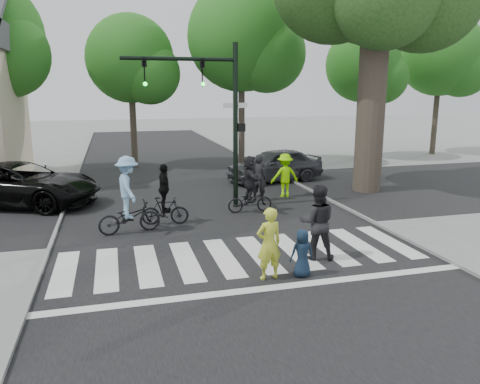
# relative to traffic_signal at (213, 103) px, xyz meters

# --- Properties ---
(ground) EXTENTS (120.00, 120.00, 0.00)m
(ground) POSITION_rel_traffic_signal_xyz_m (-0.35, -6.20, -3.90)
(ground) COLOR gray
(ground) RESTS_ON ground
(road_stem) EXTENTS (10.00, 70.00, 0.01)m
(road_stem) POSITION_rel_traffic_signal_xyz_m (-0.35, -1.20, -3.90)
(road_stem) COLOR black
(road_stem) RESTS_ON ground
(road_cross) EXTENTS (70.00, 10.00, 0.01)m
(road_cross) POSITION_rel_traffic_signal_xyz_m (-0.35, 1.80, -3.89)
(road_cross) COLOR black
(road_cross) RESTS_ON ground
(curb_left) EXTENTS (0.10, 70.00, 0.10)m
(curb_left) POSITION_rel_traffic_signal_xyz_m (-5.40, -1.20, -3.85)
(curb_left) COLOR gray
(curb_left) RESTS_ON ground
(curb_right) EXTENTS (0.10, 70.00, 0.10)m
(curb_right) POSITION_rel_traffic_signal_xyz_m (4.70, -1.20, -3.85)
(curb_right) COLOR gray
(curb_right) RESTS_ON ground
(crosswalk) EXTENTS (10.00, 3.85, 0.01)m
(crosswalk) POSITION_rel_traffic_signal_xyz_m (-0.35, -5.54, -3.89)
(crosswalk) COLOR silver
(crosswalk) RESTS_ON ground
(traffic_signal) EXTENTS (4.45, 0.29, 6.00)m
(traffic_signal) POSITION_rel_traffic_signal_xyz_m (0.00, 0.00, 0.00)
(traffic_signal) COLOR black
(traffic_signal) RESTS_ON ground
(bg_tree_2) EXTENTS (5.04, 4.80, 8.40)m
(bg_tree_2) POSITION_rel_traffic_signal_xyz_m (-2.11, 10.42, 1.88)
(bg_tree_2) COLOR brown
(bg_tree_2) RESTS_ON ground
(bg_tree_3) EXTENTS (6.30, 6.00, 10.20)m
(bg_tree_3) POSITION_rel_traffic_signal_xyz_m (3.95, 9.07, 3.04)
(bg_tree_3) COLOR brown
(bg_tree_3) RESTS_ON ground
(bg_tree_4) EXTENTS (4.83, 4.60, 8.15)m
(bg_tree_4) POSITION_rel_traffic_signal_xyz_m (11.88, 9.93, 1.73)
(bg_tree_4) COLOR brown
(bg_tree_4) RESTS_ON ground
(bg_tree_5) EXTENTS (5.67, 5.40, 9.30)m
(bg_tree_5) POSITION_rel_traffic_signal_xyz_m (17.92, 10.50, 2.46)
(bg_tree_5) COLOR brown
(bg_tree_5) RESTS_ON ground
(pedestrian_woman) EXTENTS (0.69, 0.50, 1.74)m
(pedestrian_woman) POSITION_rel_traffic_signal_xyz_m (-0.15, -6.87, -3.03)
(pedestrian_woman) COLOR #CFDF38
(pedestrian_woman) RESTS_ON ground
(pedestrian_child) EXTENTS (0.58, 0.39, 1.16)m
(pedestrian_child) POSITION_rel_traffic_signal_xyz_m (0.65, -6.94, -3.32)
(pedestrian_child) COLOR #132338
(pedestrian_child) RESTS_ON ground
(pedestrian_adult) EXTENTS (1.15, 1.01, 1.99)m
(pedestrian_adult) POSITION_rel_traffic_signal_xyz_m (1.49, -5.91, -2.91)
(pedestrian_adult) COLOR black
(pedestrian_adult) RESTS_ON ground
(cyclist_left) EXTENTS (1.99, 1.34, 2.41)m
(cyclist_left) POSITION_rel_traffic_signal_xyz_m (-3.17, -2.32, -2.85)
(cyclist_left) COLOR black
(cyclist_left) RESTS_ON ground
(cyclist_mid) EXTENTS (1.60, 0.99, 2.02)m
(cyclist_mid) POSITION_rel_traffic_signal_xyz_m (-2.00, -1.66, -3.07)
(cyclist_mid) COLOR black
(cyclist_mid) RESTS_ON ground
(cyclist_right) EXTENTS (1.64, 1.53, 2.07)m
(cyclist_right) POSITION_rel_traffic_signal_xyz_m (1.14, -0.90, -2.98)
(cyclist_right) COLOR black
(cyclist_right) RESTS_ON ground
(car_suv) EXTENTS (6.57, 4.86, 1.66)m
(car_suv) POSITION_rel_traffic_signal_xyz_m (-7.02, 2.35, -3.07)
(car_suv) COLOR black
(car_suv) RESTS_ON ground
(car_grey) EXTENTS (4.96, 2.72, 1.60)m
(car_grey) POSITION_rel_traffic_signal_xyz_m (3.95, 4.36, -3.10)
(car_grey) COLOR #38393E
(car_grey) RESTS_ON ground
(bystander_hivis) EXTENTS (1.17, 0.69, 1.80)m
(bystander_hivis) POSITION_rel_traffic_signal_xyz_m (3.24, 1.11, -3.00)
(bystander_hivis) COLOR #8BFB01
(bystander_hivis) RESTS_ON ground
(bystander_dark) EXTENTS (0.82, 0.75, 1.88)m
(bystander_dark) POSITION_rel_traffic_signal_xyz_m (1.98, 0.71, -2.96)
(bystander_dark) COLOR black
(bystander_dark) RESTS_ON ground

